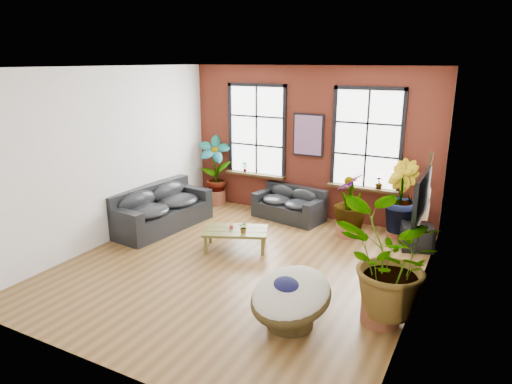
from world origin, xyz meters
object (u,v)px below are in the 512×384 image
at_px(papasan_chair, 290,297).
at_px(coffee_table, 236,232).
at_px(sofa_left, 160,209).
at_px(sofa_back, 290,204).

bearing_deg(papasan_chair, coffee_table, 159.09).
bearing_deg(sofa_left, papasan_chair, -112.53).
bearing_deg(sofa_left, coffee_table, -90.91).
xyz_separation_m(sofa_left, papasan_chair, (4.15, -2.27, 0.02)).
distance_m(sofa_left, papasan_chair, 4.73).
bearing_deg(sofa_left, sofa_back, -44.47).
relative_size(sofa_back, coffee_table, 1.23).
bearing_deg(sofa_back, coffee_table, -85.05).
relative_size(coffee_table, papasan_chair, 0.94).
relative_size(sofa_back, papasan_chair, 1.16).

